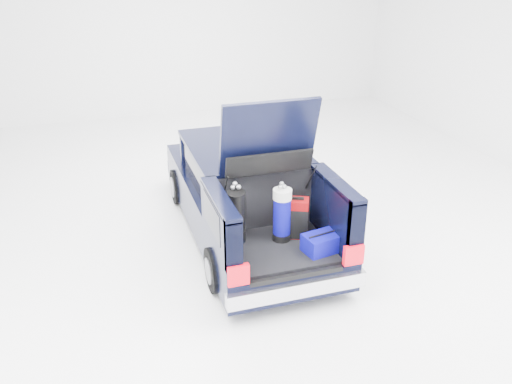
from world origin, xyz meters
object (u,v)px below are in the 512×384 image
object	(u,v)px
black_golf_bag	(237,217)
blue_duffel	(323,243)
red_suitcase	(295,218)
car	(244,192)
blue_golf_bag	(282,214)

from	to	relation	value
black_golf_bag	blue_duffel	bearing A→B (deg)	-13.64
red_suitcase	car	bearing A→B (deg)	126.54
car	blue_duffel	bearing A→B (deg)	-74.99
red_suitcase	blue_duffel	bearing A→B (deg)	-42.22
red_suitcase	blue_golf_bag	world-z (taller)	blue_golf_bag
black_golf_bag	blue_golf_bag	size ratio (longest dim) A/B	1.05
red_suitcase	black_golf_bag	size ratio (longest dim) A/B	0.66
car	black_golf_bag	size ratio (longest dim) A/B	5.35
black_golf_bag	blue_duffel	xyz separation A→B (m)	(1.00, -0.52, -0.27)
red_suitcase	blue_golf_bag	xyz separation A→B (m)	(-0.20, -0.03, 0.10)
car	red_suitcase	xyz separation A→B (m)	(0.30, -1.40, 0.20)
car	black_golf_bag	world-z (taller)	car
car	blue_duffel	distance (m)	1.93
car	red_suitcase	bearing A→B (deg)	-77.92
car	red_suitcase	distance (m)	1.44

